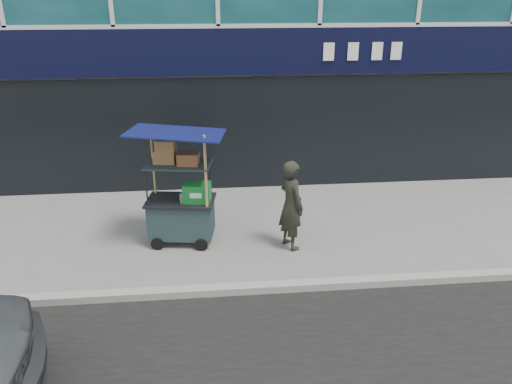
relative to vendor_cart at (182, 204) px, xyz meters
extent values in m
plane|color=slate|center=(0.76, -1.47, -0.71)|extent=(80.00, 80.00, 0.00)
cube|color=gray|center=(0.76, -1.67, -0.65)|extent=(80.00, 0.18, 0.12)
cube|color=black|center=(0.76, 2.39, 2.19)|extent=(15.68, 0.06, 0.90)
cube|color=black|center=(0.76, 2.43, 0.49)|extent=(15.68, 0.04, 2.40)
cube|color=#182929|center=(-0.01, 0.01, -0.27)|extent=(1.14, 0.77, 0.62)
cylinder|color=black|center=(-0.43, -0.26, -0.61)|extent=(0.22, 0.07, 0.21)
cylinder|color=black|center=(0.31, -0.37, -0.61)|extent=(0.22, 0.07, 0.21)
cube|color=black|center=(-0.01, 0.01, 0.06)|extent=(1.22, 0.85, 0.04)
cylinder|color=black|center=(-0.54, -0.19, 0.37)|extent=(0.03, 0.03, 0.67)
cylinder|color=black|center=(0.43, -0.33, 0.37)|extent=(0.03, 0.03, 0.67)
cylinder|color=black|center=(-0.46, 0.34, 0.37)|extent=(0.03, 0.03, 0.67)
cylinder|color=black|center=(0.51, 0.20, 0.37)|extent=(0.03, 0.03, 0.67)
cube|color=#182929|center=(-0.01, 0.01, 0.70)|extent=(1.14, 0.77, 0.03)
cylinder|color=#A78A4B|center=(0.43, -0.33, 0.28)|extent=(0.05, 0.05, 2.00)
cylinder|color=#A78A4B|center=(-0.46, 0.34, 0.24)|extent=(0.04, 0.04, 1.91)
cube|color=#0B1442|center=(-0.01, 0.01, 1.24)|extent=(1.64, 1.27, 0.18)
cube|color=#106725|center=(0.27, -0.08, 0.23)|extent=(0.48, 0.37, 0.31)
cylinder|color=silver|center=(0.01, -0.18, 0.16)|extent=(0.07, 0.07, 0.18)
cylinder|color=#1730AF|center=(0.01, -0.18, 0.26)|extent=(0.03, 0.03, 0.02)
cube|color=brown|center=(-0.23, 0.08, 0.83)|extent=(0.39, 0.31, 0.22)
cube|color=brown|center=(0.15, -0.06, 0.81)|extent=(0.37, 0.29, 0.20)
cube|color=brown|center=(-0.20, 0.06, 1.03)|extent=(0.34, 0.27, 0.18)
imported|color=black|center=(1.81, -0.36, 0.06)|extent=(0.57, 0.67, 1.55)
camera|label=1|loc=(0.51, -7.80, 3.41)|focal=35.00mm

